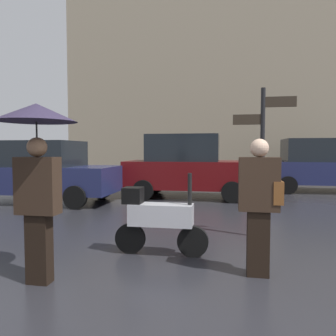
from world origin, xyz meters
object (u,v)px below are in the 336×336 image
(pedestrian_with_bag, at_px, (260,199))
(parked_scooter, at_px, (158,218))
(pedestrian_with_umbrella, at_px, (37,149))
(parked_car_right, at_px, (188,166))
(parked_car_distant, at_px, (320,165))
(street_signpost, at_px, (263,147))
(parked_car_left, at_px, (44,171))

(pedestrian_with_bag, xyz_separation_m, parked_scooter, (-1.40, 0.56, -0.41))
(pedestrian_with_umbrella, distance_m, pedestrian_with_bag, 2.73)
(parked_car_right, xyz_separation_m, parked_car_distant, (4.73, 2.30, -0.04))
(pedestrian_with_umbrella, height_order, parked_car_distant, pedestrian_with_umbrella)
(pedestrian_with_bag, bearing_deg, street_signpost, -85.66)
(pedestrian_with_umbrella, height_order, street_signpost, street_signpost)
(pedestrian_with_bag, distance_m, parked_scooter, 1.57)
(parked_car_distant, height_order, street_signpost, street_signpost)
(pedestrian_with_bag, bearing_deg, parked_scooter, -10.40)
(pedestrian_with_bag, height_order, parked_car_left, parked_car_left)
(pedestrian_with_umbrella, bearing_deg, parked_scooter, -143.11)
(parked_scooter, bearing_deg, street_signpost, 53.44)
(parked_car_left, distance_m, parked_car_right, 4.51)
(parked_car_distant, bearing_deg, parked_car_right, 25.48)
(parked_car_right, height_order, parked_car_distant, parked_car_right)
(parked_scooter, bearing_deg, parked_car_distant, 76.76)
(parked_car_distant, bearing_deg, parked_scooter, 61.02)
(pedestrian_with_bag, distance_m, parked_car_right, 6.74)
(parked_car_left, xyz_separation_m, parked_car_right, (4.15, 1.76, 0.10))
(parked_car_left, height_order, street_signpost, street_signpost)
(pedestrian_with_umbrella, bearing_deg, street_signpost, -147.81)
(pedestrian_with_umbrella, xyz_separation_m, parked_car_right, (0.93, 7.21, -0.55))
(parked_car_distant, xyz_separation_m, street_signpost, (-2.86, -6.99, 0.63))
(pedestrian_with_umbrella, height_order, parked_car_right, pedestrian_with_umbrella)
(pedestrian_with_bag, height_order, parked_car_distant, parked_car_distant)
(parked_scooter, relative_size, parked_car_distant, 0.33)
(pedestrian_with_bag, relative_size, parked_car_right, 0.41)
(parked_car_left, relative_size, parked_car_right, 1.01)
(pedestrian_with_umbrella, relative_size, parked_car_right, 0.50)
(pedestrian_with_umbrella, xyz_separation_m, parked_scooter, (1.17, 1.24, -1.03))
(parked_car_distant, relative_size, street_signpost, 1.58)
(parked_scooter, relative_size, street_signpost, 0.53)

